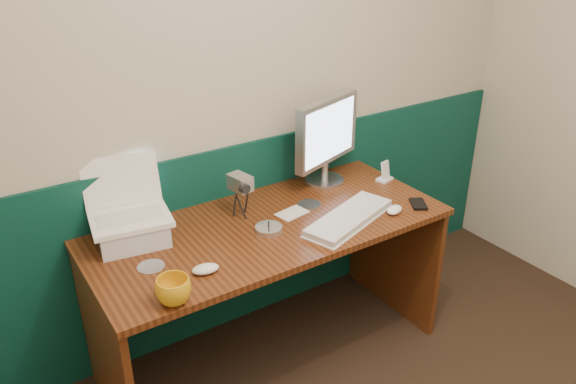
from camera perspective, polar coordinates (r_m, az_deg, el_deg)
back_wall at (r=2.63m, az=-5.22°, el=10.01°), size 3.50×0.04×2.50m
wainscot at (r=2.91m, az=-4.52°, el=-4.37°), size 3.48×0.02×1.00m
desk at (r=2.70m, az=-1.77°, el=-10.25°), size 1.60×0.70×0.75m
laptop_riser at (r=2.43m, az=-15.55°, el=-3.90°), size 0.31×0.27×0.10m
laptop at (r=2.35m, az=-16.07°, el=-0.06°), size 0.35×0.29×0.27m
monitor at (r=2.81m, az=3.83°, el=5.29°), size 0.47×0.27×0.46m
keyboard at (r=2.52m, az=6.20°, el=-2.69°), size 0.52×0.31×0.03m
mouse_right at (r=2.62m, az=10.76°, el=-1.78°), size 0.11×0.09×0.03m
mouse_left at (r=2.18m, az=-8.38°, el=-7.74°), size 0.12×0.08×0.03m
mug at (r=2.03m, az=-11.56°, el=-9.79°), size 0.14×0.14×0.10m
camcorder at (r=2.53m, az=-4.83°, el=-0.53°), size 0.11×0.14×0.19m
cd_spindle at (r=2.43m, az=-1.97°, el=-3.78°), size 0.12×0.12×0.02m
cd_loose_a at (r=2.27m, az=-13.75°, el=-7.35°), size 0.11×0.11×0.00m
cd_loose_b at (r=2.66m, az=2.17°, el=-1.23°), size 0.11×0.11×0.00m
pen at (r=2.63m, az=5.15°, el=-1.59°), size 0.12×0.05×0.01m
papers at (r=2.58m, az=0.43°, el=-2.16°), size 0.16×0.12×0.00m
dock at (r=2.94m, az=9.78°, el=1.29°), size 0.09×0.07×0.01m
music_player at (r=2.92m, az=9.86°, el=2.23°), size 0.06×0.04×0.09m
pda at (r=2.72m, az=13.10°, el=-1.19°), size 0.11×0.13×0.01m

